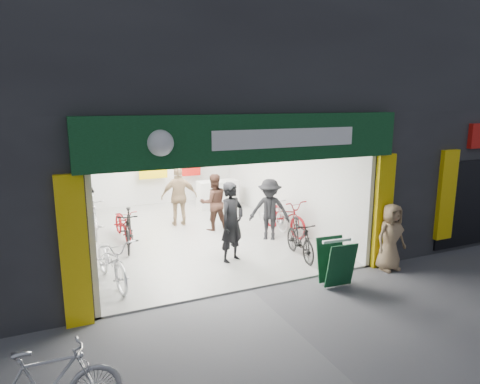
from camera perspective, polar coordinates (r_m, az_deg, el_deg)
ground at (r=8.85m, az=1.50°, el=-12.90°), size 60.00×60.00×0.00m
building at (r=13.00m, az=-4.48°, el=14.58°), size 17.00×10.27×8.00m
bike_left_front at (r=9.31m, az=-16.74°, el=-8.66°), size 0.98×2.07×1.04m
bike_left_midfront at (r=11.29m, az=-14.59°, el=-4.90°), size 0.82×1.77×1.03m
bike_left_midback at (r=12.20m, az=-15.32°, el=-4.10°), size 0.70×1.67×0.86m
bike_left_back at (r=12.66m, az=-18.91°, el=-3.04°), size 0.63×1.95×1.16m
bike_right_front at (r=10.41m, az=8.00°, el=-6.25°), size 0.70×1.66×0.97m
bike_right_mid at (r=12.29m, az=5.96°, el=-3.19°), size 0.89×2.03×1.03m
bike_right_back at (r=12.72m, az=4.37°, el=-2.74°), size 0.56×1.67×0.99m
customer_a at (r=9.96m, az=-1.08°, el=-4.13°), size 0.83×0.72×1.92m
customer_b at (r=12.43m, az=-3.54°, el=-1.41°), size 0.86×0.69×1.69m
customer_c at (r=11.54m, az=3.96°, el=-2.43°), size 1.27×1.14×1.70m
customer_d at (r=12.96m, az=-8.11°, el=-0.62°), size 1.13×0.60×1.84m
pedestrian_near at (r=10.14m, az=19.45°, el=-5.69°), size 0.75×0.50×1.52m
sandwich_board at (r=9.06m, az=12.66°, el=-8.97°), size 0.66×0.68×0.95m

